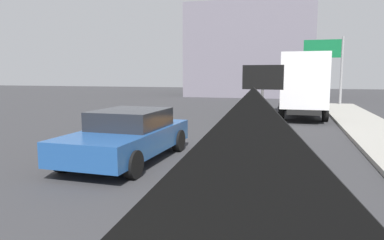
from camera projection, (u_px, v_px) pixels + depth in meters
name	position (u px, v px, depth m)	size (l,w,h in m)	color
lane_center_stripe	(128.00, 231.00, 5.50)	(0.14, 36.00, 0.01)	yellow
arrow_board_trailer	(262.00, 122.00, 14.29)	(1.60, 1.91, 2.70)	orange
box_truck	(304.00, 83.00, 19.95)	(2.47, 7.76, 3.37)	black
pickup_car	(128.00, 135.00, 9.92)	(2.25, 4.71, 1.38)	navy
highway_guide_sign	(331.00, 59.00, 26.23)	(2.79, 0.18, 5.00)	gray
far_building_block	(251.00, 52.00, 38.10)	(12.49, 8.48, 9.25)	slate
traffic_cone_mid_lane	(227.00, 193.00, 6.32)	(0.36, 0.36, 0.61)	black
traffic_cone_far_lane	(238.00, 155.00, 9.13)	(0.36, 0.36, 0.69)	black
traffic_cone_curbside	(244.00, 134.00, 12.16)	(0.36, 0.36, 0.70)	black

